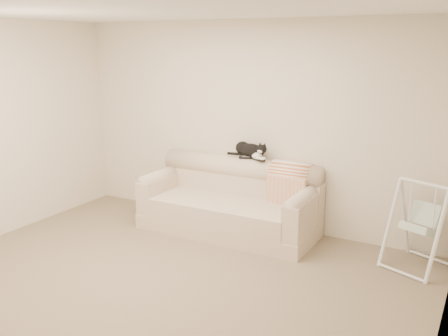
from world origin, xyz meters
name	(u,v)px	position (x,y,z in m)	size (l,w,h in m)	color
ground_plane	(162,283)	(0.00, 0.00, 0.00)	(5.00, 5.00, 0.00)	#6E604C
room_shell	(157,131)	(0.00, 0.00, 1.53)	(5.04, 4.04, 2.60)	beige
sofa	(231,203)	(-0.09, 1.62, 0.35)	(2.20, 0.93, 0.90)	#C1AB8D
remote_a	(246,157)	(0.01, 1.84, 0.91)	(0.19, 0.09, 0.03)	black
remote_b	(259,160)	(0.20, 1.82, 0.91)	(0.18, 0.11, 0.02)	black
tuxedo_cat	(250,150)	(0.05, 1.87, 1.00)	(0.57, 0.29, 0.22)	black
throw_blanket	(291,178)	(0.62, 1.84, 0.72)	(0.49, 0.38, 0.58)	#C45821
baby_swing	(421,225)	(2.15, 1.61, 0.47)	(0.76, 0.78, 0.95)	white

